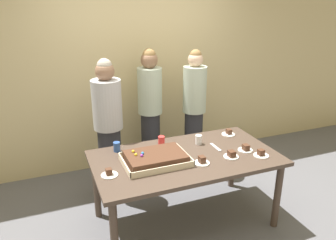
{
  "coord_description": "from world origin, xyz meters",
  "views": [
    {
      "loc": [
        -1.25,
        -2.68,
        2.24
      ],
      "look_at": [
        -0.13,
        0.15,
        1.11
      ],
      "focal_mm": 35.43,
      "sensor_mm": 36.0,
      "label": 1
    }
  ],
  "objects_px": {
    "plated_slice_far_left": "(231,155)",
    "person_serving_front": "(150,110)",
    "plated_slice_center_front": "(109,174)",
    "drink_cup_nearest": "(117,147)",
    "plated_slice_near_right": "(261,154)",
    "drink_cup_middle": "(161,141)",
    "drink_cup_far_end": "(199,140)",
    "person_striped_tie_right": "(109,128)",
    "plated_slice_center_back": "(246,149)",
    "sheet_cake": "(155,158)",
    "plated_slice_far_right": "(228,133)",
    "cake_server_utensil": "(216,147)",
    "plated_slice_near_left": "(202,161)",
    "party_table": "(185,164)",
    "person_green_shirt_behind": "(194,110)"
  },
  "relations": [
    {
      "from": "plated_slice_center_front",
      "to": "cake_server_utensil",
      "type": "xyz_separation_m",
      "value": [
        1.16,
        0.17,
        -0.01
      ]
    },
    {
      "from": "plated_slice_center_front",
      "to": "plated_slice_center_back",
      "type": "relative_size",
      "value": 1.0
    },
    {
      "from": "plated_slice_center_front",
      "to": "plated_slice_center_back",
      "type": "bearing_deg",
      "value": -0.56
    },
    {
      "from": "sheet_cake",
      "to": "drink_cup_middle",
      "type": "relative_size",
      "value": 6.2
    },
    {
      "from": "drink_cup_nearest",
      "to": "person_serving_front",
      "type": "bearing_deg",
      "value": 51.93
    },
    {
      "from": "plated_slice_center_front",
      "to": "person_green_shirt_behind",
      "type": "xyz_separation_m",
      "value": [
        1.36,
        1.1,
        0.08
      ]
    },
    {
      "from": "plated_slice_near_right",
      "to": "drink_cup_middle",
      "type": "bearing_deg",
      "value": 143.86
    },
    {
      "from": "plated_slice_far_left",
      "to": "person_serving_front",
      "type": "relative_size",
      "value": 0.09
    },
    {
      "from": "plated_slice_far_right",
      "to": "drink_cup_middle",
      "type": "distance_m",
      "value": 0.82
    },
    {
      "from": "sheet_cake",
      "to": "plated_slice_near_left",
      "type": "bearing_deg",
      "value": -23.9
    },
    {
      "from": "sheet_cake",
      "to": "plated_slice_center_back",
      "type": "relative_size",
      "value": 4.13
    },
    {
      "from": "person_serving_front",
      "to": "party_table",
      "type": "bearing_deg",
      "value": 15.0
    },
    {
      "from": "plated_slice_center_back",
      "to": "plated_slice_far_right",
      "type": "bearing_deg",
      "value": 81.94
    },
    {
      "from": "plated_slice_center_back",
      "to": "drink_cup_middle",
      "type": "relative_size",
      "value": 1.5
    },
    {
      "from": "plated_slice_near_right",
      "to": "person_serving_front",
      "type": "height_order",
      "value": "person_serving_front"
    },
    {
      "from": "party_table",
      "to": "cake_server_utensil",
      "type": "xyz_separation_m",
      "value": [
        0.38,
        0.07,
        0.09
      ]
    },
    {
      "from": "plated_slice_near_left",
      "to": "cake_server_utensil",
      "type": "bearing_deg",
      "value": 41.56
    },
    {
      "from": "plated_slice_near_right",
      "to": "plated_slice_far_right",
      "type": "distance_m",
      "value": 0.59
    },
    {
      "from": "plated_slice_near_right",
      "to": "drink_cup_far_end",
      "type": "height_order",
      "value": "drink_cup_far_end"
    },
    {
      "from": "plated_slice_far_right",
      "to": "person_striped_tie_right",
      "type": "bearing_deg",
      "value": 159.29
    },
    {
      "from": "plated_slice_far_right",
      "to": "drink_cup_nearest",
      "type": "bearing_deg",
      "value": 178.19
    },
    {
      "from": "person_serving_front",
      "to": "person_striped_tie_right",
      "type": "height_order",
      "value": "person_serving_front"
    },
    {
      "from": "sheet_cake",
      "to": "person_serving_front",
      "type": "bearing_deg",
      "value": 73.6
    },
    {
      "from": "drink_cup_nearest",
      "to": "plated_slice_near_right",
      "type": "bearing_deg",
      "value": -25.81
    },
    {
      "from": "plated_slice_near_left",
      "to": "person_serving_front",
      "type": "height_order",
      "value": "person_serving_front"
    },
    {
      "from": "drink_cup_middle",
      "to": "person_striped_tie_right",
      "type": "distance_m",
      "value": 0.66
    },
    {
      "from": "plated_slice_center_front",
      "to": "drink_cup_middle",
      "type": "bearing_deg",
      "value": 33.49
    },
    {
      "from": "drink_cup_nearest",
      "to": "drink_cup_middle",
      "type": "height_order",
      "value": "same"
    },
    {
      "from": "drink_cup_nearest",
      "to": "sheet_cake",
      "type": "bearing_deg",
      "value": -53.05
    },
    {
      "from": "party_table",
      "to": "plated_slice_far_left",
      "type": "relative_size",
      "value": 12.2
    },
    {
      "from": "plated_slice_center_front",
      "to": "person_striped_tie_right",
      "type": "relative_size",
      "value": 0.09
    },
    {
      "from": "drink_cup_far_end",
      "to": "person_striped_tie_right",
      "type": "height_order",
      "value": "person_striped_tie_right"
    },
    {
      "from": "plated_slice_center_front",
      "to": "person_serving_front",
      "type": "relative_size",
      "value": 0.09
    },
    {
      "from": "plated_slice_far_left",
      "to": "plated_slice_center_front",
      "type": "bearing_deg",
      "value": 175.82
    },
    {
      "from": "plated_slice_far_left",
      "to": "plated_slice_center_back",
      "type": "height_order",
      "value": "same"
    },
    {
      "from": "drink_cup_nearest",
      "to": "cake_server_utensil",
      "type": "bearing_deg",
      "value": -16.52
    },
    {
      "from": "drink_cup_nearest",
      "to": "plated_slice_center_back",
      "type": "bearing_deg",
      "value": -21.02
    },
    {
      "from": "cake_server_utensil",
      "to": "person_striped_tie_right",
      "type": "bearing_deg",
      "value": 142.92
    },
    {
      "from": "sheet_cake",
      "to": "drink_cup_far_end",
      "type": "distance_m",
      "value": 0.62
    },
    {
      "from": "plated_slice_center_front",
      "to": "person_striped_tie_right",
      "type": "height_order",
      "value": "person_striped_tie_right"
    },
    {
      "from": "plated_slice_near_left",
      "to": "person_striped_tie_right",
      "type": "distance_m",
      "value": 1.21
    },
    {
      "from": "drink_cup_nearest",
      "to": "plated_slice_center_front",
      "type": "bearing_deg",
      "value": -111.28
    },
    {
      "from": "plated_slice_near_right",
      "to": "plated_slice_center_front",
      "type": "relative_size",
      "value": 1.0
    },
    {
      "from": "plated_slice_near_left",
      "to": "person_striped_tie_right",
      "type": "xyz_separation_m",
      "value": [
        -0.67,
        1.0,
        0.07
      ]
    },
    {
      "from": "plated_slice_far_left",
      "to": "drink_cup_middle",
      "type": "xyz_separation_m",
      "value": [
        -0.54,
        0.52,
        0.03
      ]
    },
    {
      "from": "drink_cup_middle",
      "to": "person_green_shirt_behind",
      "type": "relative_size",
      "value": 0.06
    },
    {
      "from": "plated_slice_near_right",
      "to": "plated_slice_far_right",
      "type": "xyz_separation_m",
      "value": [
        -0.01,
        0.59,
        -0.0
      ]
    },
    {
      "from": "plated_slice_far_left",
      "to": "person_striped_tie_right",
      "type": "distance_m",
      "value": 1.41
    },
    {
      "from": "plated_slice_near_left",
      "to": "plated_slice_near_right",
      "type": "height_order",
      "value": "plated_slice_near_left"
    },
    {
      "from": "cake_server_utensil",
      "to": "person_striped_tie_right",
      "type": "distance_m",
      "value": 1.22
    }
  ]
}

